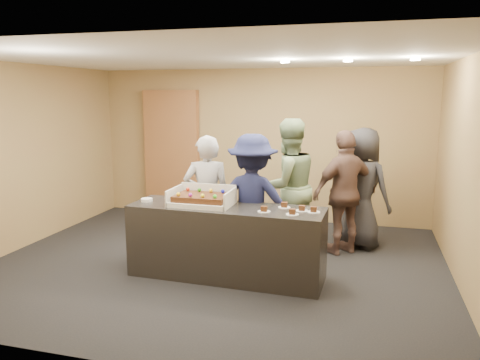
% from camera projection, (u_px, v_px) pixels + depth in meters
% --- Properties ---
extents(room, '(6.04, 6.00, 2.70)m').
position_uv_depth(room, '(216.00, 165.00, 6.06)').
color(room, black).
rests_on(room, ground).
extents(serving_counter, '(2.42, 0.78, 0.90)m').
position_uv_depth(serving_counter, '(226.00, 242.00, 5.78)').
color(serving_counter, black).
rests_on(serving_counter, floor).
extents(storage_cabinet, '(1.06, 0.15, 2.33)m').
position_uv_depth(storage_cabinet, '(172.00, 153.00, 8.82)').
color(storage_cabinet, brown).
rests_on(storage_cabinet, floor).
extents(cake_box, '(0.75, 0.52, 0.22)m').
position_uv_depth(cake_box, '(203.00, 201.00, 5.80)').
color(cake_box, white).
rests_on(cake_box, serving_counter).
extents(sheet_cake, '(0.65, 0.45, 0.12)m').
position_uv_depth(sheet_cake, '(202.00, 197.00, 5.77)').
color(sheet_cake, '#3A210D').
rests_on(sheet_cake, cake_box).
extents(plate_stack, '(0.15, 0.15, 0.04)m').
position_uv_depth(plate_stack, '(147.00, 200.00, 5.98)').
color(plate_stack, white).
rests_on(plate_stack, serving_counter).
extents(slice_a, '(0.15, 0.15, 0.07)m').
position_uv_depth(slice_a, '(264.00, 210.00, 5.44)').
color(slice_a, white).
rests_on(slice_a, serving_counter).
extents(slice_b, '(0.15, 0.15, 0.07)m').
position_uv_depth(slice_b, '(284.00, 206.00, 5.64)').
color(slice_b, white).
rests_on(slice_b, serving_counter).
extents(slice_c, '(0.15, 0.15, 0.07)m').
position_uv_depth(slice_c, '(292.00, 213.00, 5.31)').
color(slice_c, white).
rests_on(slice_c, serving_counter).
extents(slice_d, '(0.15, 0.15, 0.07)m').
position_uv_depth(slice_d, '(302.00, 209.00, 5.48)').
color(slice_d, white).
rests_on(slice_d, serving_counter).
extents(slice_e, '(0.15, 0.15, 0.07)m').
position_uv_depth(slice_e, '(314.00, 210.00, 5.41)').
color(slice_e, white).
rests_on(slice_e, serving_counter).
extents(person_server_grey, '(0.72, 0.57, 1.73)m').
position_uv_depth(person_server_grey, '(207.00, 200.00, 6.24)').
color(person_server_grey, '#A8A8AD').
rests_on(person_server_grey, floor).
extents(person_sage_man, '(1.19, 1.15, 1.92)m').
position_uv_depth(person_sage_man, '(288.00, 187.00, 6.60)').
color(person_sage_man, gray).
rests_on(person_sage_man, floor).
extents(person_navy_man, '(1.17, 0.72, 1.76)m').
position_uv_depth(person_navy_man, '(252.00, 201.00, 6.07)').
color(person_navy_man, '#171B40').
rests_on(person_navy_man, floor).
extents(person_brown_extra, '(1.07, 0.99, 1.77)m').
position_uv_depth(person_brown_extra, '(345.00, 193.00, 6.60)').
color(person_brown_extra, brown).
rests_on(person_brown_extra, floor).
extents(person_dark_suit, '(1.04, 0.92, 1.78)m').
position_uv_depth(person_dark_suit, '(361.00, 188.00, 6.87)').
color(person_dark_suit, '#242328').
rests_on(person_dark_suit, floor).
extents(ceiling_spotlights, '(1.72, 0.12, 0.03)m').
position_uv_depth(ceiling_spotlights, '(348.00, 60.00, 5.88)').
color(ceiling_spotlights, '#FFEAC6').
rests_on(ceiling_spotlights, ceiling).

